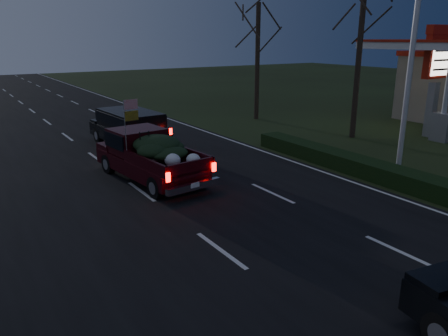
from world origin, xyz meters
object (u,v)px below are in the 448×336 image
gas_price_pylon (438,63)px  light_pole (416,23)px  pickup_truck (150,153)px  lead_suv (129,125)px

gas_price_pylon → light_pole: bearing=-155.3°
pickup_truck → lead_suv: 5.28m
light_pole → lead_suv: size_ratio=1.84×
pickup_truck → lead_suv: bearing=70.5°
gas_price_pylon → pickup_truck: (-15.18, 1.09, -2.78)m
lead_suv → light_pole: bearing=-54.5°
light_pole → gas_price_pylon: 7.36m
light_pole → gas_price_pylon: (6.50, 2.99, -1.71)m
gas_price_pylon → lead_suv: (-13.98, 6.23, -2.71)m
gas_price_pylon → lead_suv: 15.54m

